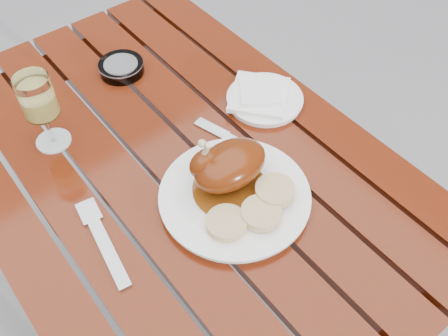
{
  "coord_description": "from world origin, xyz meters",
  "views": [
    {
      "loc": [
        -0.35,
        -0.63,
        1.58
      ],
      "look_at": [
        0.06,
        -0.11,
        0.78
      ],
      "focal_mm": 40.0,
      "sensor_mm": 36.0,
      "label": 1
    }
  ],
  "objects_px": {
    "side_plate": "(265,99)",
    "ashtray": "(121,67)",
    "dinner_plate": "(235,197)",
    "wine_glass": "(43,112)",
    "table": "(183,248)"
  },
  "relations": [
    {
      "from": "dinner_plate",
      "to": "side_plate",
      "type": "xyz_separation_m",
      "value": [
        0.24,
        0.18,
        -0.0
      ]
    },
    {
      "from": "wine_glass",
      "to": "dinner_plate",
      "type": "bearing_deg",
      "value": -60.24
    },
    {
      "from": "table",
      "to": "wine_glass",
      "type": "bearing_deg",
      "value": 130.15
    },
    {
      "from": "wine_glass",
      "to": "ashtray",
      "type": "distance_m",
      "value": 0.28
    },
    {
      "from": "table",
      "to": "ashtray",
      "type": "relative_size",
      "value": 10.56
    },
    {
      "from": "wine_glass",
      "to": "ashtray",
      "type": "relative_size",
      "value": 1.61
    },
    {
      "from": "table",
      "to": "dinner_plate",
      "type": "xyz_separation_m",
      "value": [
        0.04,
        -0.17,
        0.38
      ]
    },
    {
      "from": "dinner_plate",
      "to": "wine_glass",
      "type": "bearing_deg",
      "value": 119.76
    },
    {
      "from": "wine_glass",
      "to": "side_plate",
      "type": "xyz_separation_m",
      "value": [
        0.46,
        -0.2,
        -0.08
      ]
    },
    {
      "from": "dinner_plate",
      "to": "wine_glass",
      "type": "height_order",
      "value": "wine_glass"
    },
    {
      "from": "dinner_plate",
      "to": "ashtray",
      "type": "xyz_separation_m",
      "value": [
        0.03,
        0.49,
        0.0
      ]
    },
    {
      "from": "side_plate",
      "to": "ashtray",
      "type": "height_order",
      "value": "ashtray"
    },
    {
      "from": "dinner_plate",
      "to": "side_plate",
      "type": "bearing_deg",
      "value": 36.91
    },
    {
      "from": "wine_glass",
      "to": "ashtray",
      "type": "xyz_separation_m",
      "value": [
        0.25,
        0.11,
        -0.08
      ]
    },
    {
      "from": "table",
      "to": "dinner_plate",
      "type": "relative_size",
      "value": 3.89
    }
  ]
}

